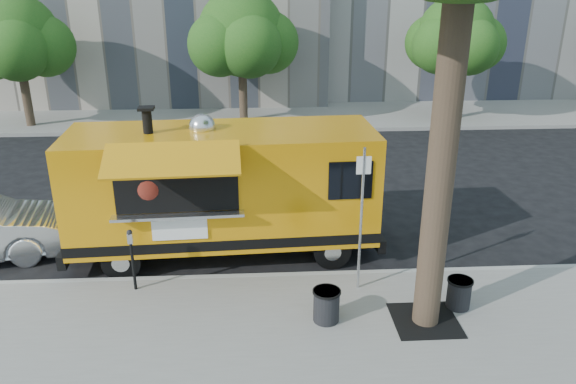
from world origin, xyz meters
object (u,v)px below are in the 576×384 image
far_tree_c (456,36)px  trash_bin_right (459,292)px  far_tree_a (16,37)px  food_truck (222,188)px  trash_bin_left (326,304)px  sign_post (361,212)px  far_tree_b (241,33)px  parking_meter (132,253)px

far_tree_c → trash_bin_right: bearing=-107.4°
far_tree_c → trash_bin_right: (-4.64, -14.78, -3.25)m
far_tree_a → far_tree_c: far_tree_a is taller
food_truck → trash_bin_left: (2.02, -3.10, -1.17)m
sign_post → trash_bin_right: (1.81, -0.83, -1.38)m
far_tree_b → far_tree_c: far_tree_b is taller
far_tree_a → far_tree_c: bearing=0.3°
far_tree_c → parking_meter: far_tree_c is taller
far_tree_a → trash_bin_right: bearing=-47.7°
far_tree_a → trash_bin_right: size_ratio=9.01×
far_tree_a → far_tree_b: size_ratio=0.97×
food_truck → trash_bin_right: food_truck is taller
far_tree_b → parking_meter: (-2.00, -14.05, -2.85)m
food_truck → trash_bin_left: food_truck is taller
parking_meter → food_truck: food_truck is taller
far_tree_a → sign_post: bearing=-50.2°
sign_post → food_truck: (-2.81, 1.97, -0.20)m
far_tree_b → sign_post: size_ratio=1.83×
far_tree_b → food_truck: size_ratio=0.76×
sign_post → food_truck: size_ratio=0.42×
far_tree_a → trash_bin_left: far_tree_a is taller
parking_meter → far_tree_a: bearing=117.1°
far_tree_c → parking_meter: bearing=-128.7°
trash_bin_left → far_tree_c: bearing=64.3°
far_tree_c → far_tree_a: bearing=-179.7°
far_tree_b → trash_bin_right: far_tree_b is taller
parking_meter → far_tree_c: bearing=51.3°
far_tree_b → food_truck: (-0.26, -12.28, -2.18)m
far_tree_c → far_tree_b: bearing=178.1°
far_tree_b → far_tree_c: 9.01m
far_tree_b → trash_bin_right: size_ratio=9.26×
trash_bin_left → far_tree_a: bearing=125.7°
far_tree_a → far_tree_c: 18.00m
trash_bin_left → parking_meter: bearing=160.6°
far_tree_b → trash_bin_left: far_tree_b is taller
far_tree_c → food_truck: far_tree_c is taller
far_tree_b → far_tree_c: (9.00, -0.30, -0.12)m
trash_bin_left → trash_bin_right: trash_bin_left is taller
food_truck → parking_meter: bearing=-137.4°
far_tree_b → food_truck: far_tree_b is taller
trash_bin_right → sign_post: bearing=155.5°
far_tree_a → trash_bin_left: size_ratio=8.48×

